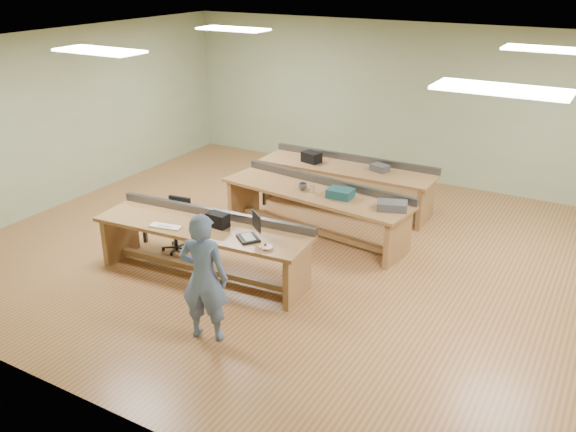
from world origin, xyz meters
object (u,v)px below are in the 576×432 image
Objects in this scene: workbench_front at (204,238)px; camera_bag at (218,220)px; workbench_back at (347,177)px; parts_bin_grey at (392,206)px; mug at (303,186)px; drinks_can at (312,188)px; laptop_base at (248,238)px; task_chair at (177,231)px; parts_bin_teal at (340,193)px; person at (204,278)px; workbench_mid at (316,202)px.

camera_bag is at bearing 14.45° from workbench_front.
parts_bin_grey is (1.38, -1.46, 0.25)m from workbench_back.
mug is 1.03× the size of drinks_can.
task_chair is (-1.64, 0.52, -0.48)m from laptop_base.
camera_bag is (-0.57, 0.14, 0.08)m from laptop_base.
camera_bag reaches higher than workbench_front.
parts_bin_grey is (2.87, 1.35, 0.52)m from task_chair.
task_chair is at bearing 147.89° from workbench_front.
person is at bearing -94.28° from parts_bin_teal.
workbench_front is 0.97× the size of workbench_mid.
parts_bin_grey reaches higher than task_chair.
workbench_front is 2.21m from parts_bin_teal.
workbench_mid is 4.00× the size of task_chair.
laptop_base is at bearing -24.85° from task_chair.
parts_bin_teal is (1.15, 1.86, 0.26)m from workbench_front.
workbench_back is 1.45m from drinks_can.
laptop_base is 1.78m from task_chair.
drinks_can reaches higher than laptop_base.
task_chair is (-1.58, -1.48, -0.27)m from workbench_mid.
task_chair is at bearing -154.86° from parts_bin_grey.
parts_bin_grey is at bearing 37.37° from workbench_front.
workbench_front is at bearing -110.66° from drinks_can.
workbench_mid reaches higher than mug.
person is (0.30, -4.46, 0.21)m from workbench_back.
person reaches higher than mug.
workbench_mid is 2.01m from laptop_base.
parts_bin_grey is 1.49m from mug.
drinks_can is (-0.02, -0.10, 0.25)m from workbench_mid.
drinks_can is at bearing 130.96° from laptop_base.
workbench_front is 2.00× the size of person.
task_chair is at bearing -159.18° from laptop_base.
task_chair is at bearing -144.98° from parts_bin_teal.
camera_bag is at bearing -99.79° from mug.
workbench_back is 8.27× the size of parts_bin_teal.
laptop_base is at bearing -11.36° from camera_bag.
person is at bearing -109.79° from parts_bin_grey.
workbench_mid and workbench_back have the same top height.
laptop_base is (0.06, -2.00, 0.20)m from workbench_mid.
camera_bag is 0.75× the size of parts_bin_teal.
laptop_base is 2.19× the size of mug.
parts_bin_teal reaches higher than task_chair.
workbench_back is 3.34m from laptop_base.
parts_bin_teal is 0.64m from mug.
camera_bag is (-0.72, 1.27, 0.07)m from person.
camera_bag reaches higher than laptop_base.
laptop_base is at bearing -101.11° from parts_bin_teal.
drinks_can is (-0.08, 1.90, 0.05)m from laptop_base.
workbench_back is 23.10× the size of mug.
person is at bearing -82.38° from mug.
parts_bin_teal is 0.85m from parts_bin_grey.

